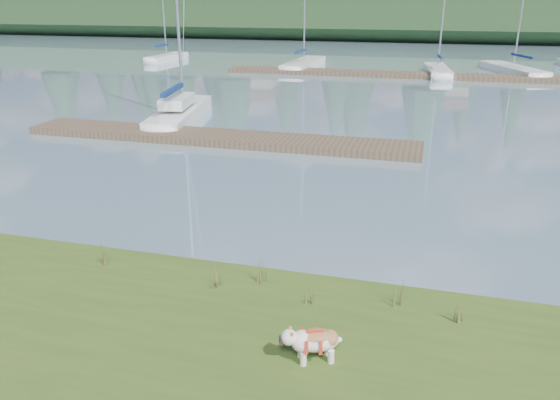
% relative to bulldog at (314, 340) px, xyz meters
% --- Properties ---
extents(ground, '(200.00, 200.00, 0.00)m').
position_rel_bulldog_xyz_m(ground, '(-2.77, 34.12, -0.69)').
color(ground, '#7F9DAD').
rests_on(ground, ground).
extents(ridge, '(200.00, 20.00, 5.00)m').
position_rel_bulldog_xyz_m(ridge, '(-2.77, 77.12, 1.81)').
color(ridge, black).
rests_on(ridge, ground).
extents(bulldog, '(0.92, 0.62, 0.54)m').
position_rel_bulldog_xyz_m(bulldog, '(0.00, 0.00, 0.00)').
color(bulldog, silver).
rests_on(bulldog, bank).
extents(sailboat_main, '(2.97, 7.99, 11.38)m').
position_rel_bulldog_xyz_m(sailboat_main, '(-10.02, 16.99, -0.27)').
color(sailboat_main, silver).
rests_on(sailboat_main, ground).
extents(dock_near, '(16.00, 2.00, 0.30)m').
position_rel_bulldog_xyz_m(dock_near, '(-6.77, 13.12, -0.54)').
color(dock_near, '#4C3D2C').
rests_on(dock_near, ground).
extents(dock_far, '(26.00, 2.20, 0.30)m').
position_rel_bulldog_xyz_m(dock_far, '(-0.77, 34.12, -0.54)').
color(dock_far, '#4C3D2C').
rests_on(dock_far, ground).
extents(sailboat_bg_0, '(1.55, 6.61, 9.67)m').
position_rel_bulldog_xyz_m(sailboat_bg_0, '(-21.86, 39.63, -0.36)').
color(sailboat_bg_0, silver).
rests_on(sailboat_bg_0, ground).
extents(sailboat_bg_1, '(2.05, 9.05, 13.31)m').
position_rel_bulldog_xyz_m(sailboat_bg_1, '(-8.86, 38.24, -0.37)').
color(sailboat_bg_1, silver).
rests_on(sailboat_bg_1, ground).
extents(sailboat_bg_2, '(2.22, 7.50, 11.15)m').
position_rel_bulldog_xyz_m(sailboat_bg_2, '(1.52, 36.45, -0.36)').
color(sailboat_bg_2, silver).
rests_on(sailboat_bg_2, ground).
extents(sailboat_bg_3, '(4.70, 8.78, 12.76)m').
position_rel_bulldog_xyz_m(sailboat_bg_3, '(6.75, 38.68, -0.37)').
color(sailboat_bg_3, silver).
rests_on(sailboat_bg_3, ground).
extents(weed_0, '(0.17, 0.14, 0.55)m').
position_rel_bulldog_xyz_m(weed_0, '(-2.18, 1.62, -0.11)').
color(weed_0, '#475B23').
rests_on(weed_0, bank).
extents(weed_1, '(0.17, 0.14, 0.53)m').
position_rel_bulldog_xyz_m(weed_1, '(-1.45, 2.06, -0.12)').
color(weed_1, '#475B23').
rests_on(weed_1, bank).
extents(weed_2, '(0.17, 0.14, 0.56)m').
position_rel_bulldog_xyz_m(weed_2, '(1.09, 1.87, -0.11)').
color(weed_2, '#475B23').
rests_on(weed_2, bank).
extents(weed_3, '(0.17, 0.14, 0.62)m').
position_rel_bulldog_xyz_m(weed_3, '(-4.73, 1.87, -0.08)').
color(weed_3, '#475B23').
rests_on(weed_3, bank).
extents(weed_4, '(0.17, 0.14, 0.40)m').
position_rel_bulldog_xyz_m(weed_4, '(-0.41, 1.54, -0.17)').
color(weed_4, '#475B23').
rests_on(weed_4, bank).
extents(weed_5, '(0.17, 0.14, 0.51)m').
position_rel_bulldog_xyz_m(weed_5, '(2.09, 1.63, -0.13)').
color(weed_5, '#475B23').
rests_on(weed_5, bank).
extents(mud_lip, '(60.00, 0.50, 0.14)m').
position_rel_bulldog_xyz_m(mud_lip, '(-2.77, 2.52, -0.62)').
color(mud_lip, '#33281C').
rests_on(mud_lip, ground).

